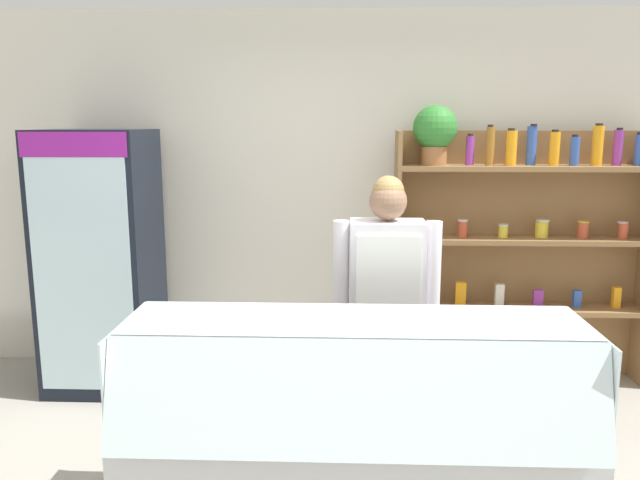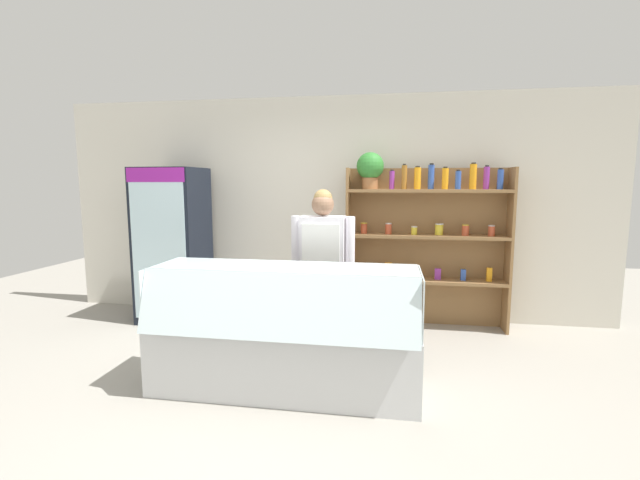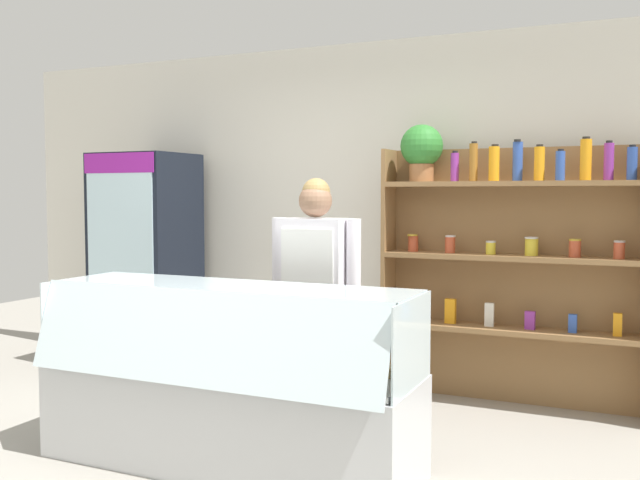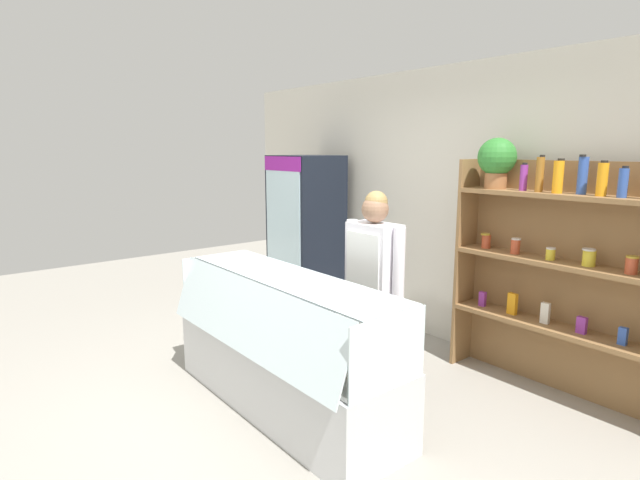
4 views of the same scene
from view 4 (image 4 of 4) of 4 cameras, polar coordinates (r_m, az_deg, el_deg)
name	(u,v)px [view 4 (image 4 of 4)]	position (r m, az deg, el deg)	size (l,w,h in m)	color
ground_plane	(280,411)	(3.93, -4.59, -18.92)	(12.00, 12.00, 0.00)	gray
back_wall	(463,209)	(4.99, 16.05, 3.45)	(6.80, 0.10, 2.70)	beige
drinks_fridge	(306,234)	(5.93, -1.64, 0.72)	(0.73, 0.67, 1.84)	black
shelving_unit	(559,251)	(4.23, 25.62, -1.13)	(1.82, 0.31, 2.01)	olive
deli_display_case	(283,367)	(3.85, -4.22, -14.25)	(2.12, 0.72, 1.01)	silver
shop_clerk	(373,275)	(3.94, 6.12, -3.99)	(0.61, 0.25, 1.60)	#383D51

